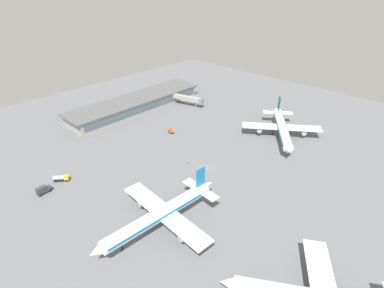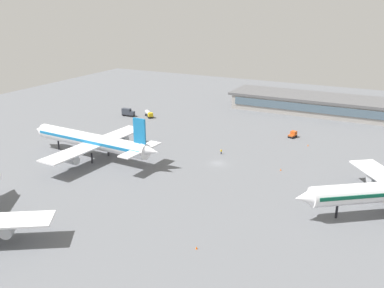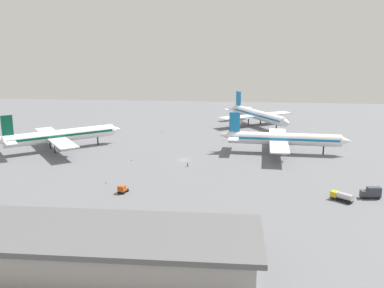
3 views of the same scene
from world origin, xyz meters
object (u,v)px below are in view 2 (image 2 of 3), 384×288
(airplane_at_gate, at_px, (93,141))
(baggage_tug, at_px, (293,134))
(catering_truck, at_px, (128,112))
(fuel_truck, at_px, (149,114))
(safety_cone_near_gate, at_px, (197,248))
(safety_cone_mid_apron, at_px, (281,170))
(safety_cone_far_side, at_px, (308,145))
(ground_crew_worker, at_px, (221,152))

(airplane_at_gate, height_order, baggage_tug, airplane_at_gate)
(catering_truck, xyz_separation_m, fuel_truck, (-8.78, -3.02, -0.31))
(airplane_at_gate, distance_m, catering_truck, 51.86)
(airplane_at_gate, height_order, safety_cone_near_gate, airplane_at_gate)
(safety_cone_mid_apron, bearing_deg, safety_cone_far_side, -94.78)
(safety_cone_near_gate, height_order, safety_cone_far_side, same)
(baggage_tug, bearing_deg, safety_cone_mid_apron, -155.23)
(fuel_truck, relative_size, safety_cone_mid_apron, 9.98)
(airplane_at_gate, height_order, safety_cone_far_side, airplane_at_gate)
(airplane_at_gate, height_order, catering_truck, airplane_at_gate)
(airplane_at_gate, xyz_separation_m, baggage_tug, (-50.96, -49.82, -4.49))
(baggage_tug, xyz_separation_m, safety_cone_mid_apron, (-4.94, 33.40, -0.86))
(catering_truck, height_order, baggage_tug, catering_truck)
(catering_truck, height_order, fuel_truck, catering_truck)
(safety_cone_near_gate, bearing_deg, catering_truck, -47.70)
(baggage_tug, distance_m, ground_crew_worker, 32.68)
(baggage_tug, bearing_deg, fuel_truck, 105.62)
(airplane_at_gate, height_order, ground_crew_worker, airplane_at_gate)
(fuel_truck, bearing_deg, airplane_at_gate, -36.02)
(catering_truck, bearing_deg, baggage_tug, -3.03)
(ground_crew_worker, xyz_separation_m, safety_cone_mid_apron, (-21.21, 5.06, -0.55))
(airplane_at_gate, bearing_deg, safety_cone_far_side, -140.27)
(catering_truck, relative_size, ground_crew_worker, 3.44)
(fuel_truck, height_order, safety_cone_far_side, fuel_truck)
(fuel_truck, relative_size, safety_cone_near_gate, 9.98)
(airplane_at_gate, relative_size, baggage_tug, 14.15)
(fuel_truck, bearing_deg, baggage_tug, 40.50)
(airplane_at_gate, distance_m, safety_cone_near_gate, 61.73)
(baggage_tug, relative_size, safety_cone_far_side, 6.01)
(baggage_tug, distance_m, safety_cone_far_side, 10.34)
(safety_cone_mid_apron, xyz_separation_m, safety_cone_far_side, (-2.17, -25.95, 0.00))
(baggage_tug, relative_size, safety_cone_near_gate, 6.01)
(ground_crew_worker, relative_size, safety_cone_mid_apron, 2.78)
(baggage_tug, bearing_deg, safety_cone_near_gate, -162.65)
(airplane_at_gate, distance_m, safety_cone_mid_apron, 58.51)
(safety_cone_mid_apron, bearing_deg, baggage_tug, -81.58)
(ground_crew_worker, xyz_separation_m, safety_cone_near_gate, (-17.69, 53.68, -0.55))
(catering_truck, relative_size, baggage_tug, 1.59)
(airplane_at_gate, bearing_deg, safety_cone_near_gate, 152.03)
(safety_cone_near_gate, bearing_deg, ground_crew_worker, -71.76)
(safety_cone_near_gate, bearing_deg, baggage_tug, -89.00)
(airplane_at_gate, xyz_separation_m, safety_cone_far_side, (-58.07, -42.36, -5.34))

